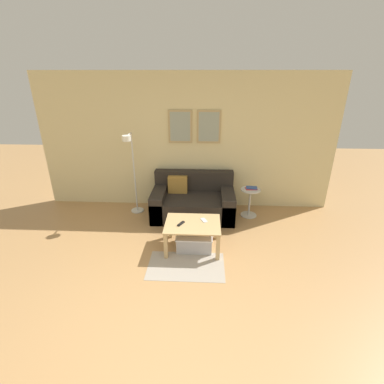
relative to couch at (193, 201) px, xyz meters
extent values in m
plane|color=tan|center=(-0.15, -2.73, -0.27)|extent=(16.00, 16.00, 0.00)
cube|color=beige|center=(-0.15, 0.47, 1.01)|extent=(5.60, 0.06, 2.55)
cube|color=tan|center=(-0.26, 0.43, 1.32)|extent=(0.44, 0.02, 0.60)
cube|color=#939E8E|center=(-0.26, 0.42, 1.32)|extent=(0.37, 0.01, 0.53)
cube|color=tan|center=(0.27, 0.43, 1.32)|extent=(0.44, 0.02, 0.60)
cube|color=#939E8E|center=(0.27, 0.42, 1.32)|extent=(0.37, 0.01, 0.53)
cube|color=#A39989|center=(-0.02, -1.56, -0.27)|extent=(1.07, 0.65, 0.01)
cube|color=#28231E|center=(0.01, -0.05, -0.07)|extent=(1.51, 0.90, 0.40)
cube|color=#28231E|center=(0.01, 0.30, 0.32)|extent=(1.51, 0.20, 0.38)
cube|color=#28231E|center=(-0.63, -0.05, -0.01)|extent=(0.24, 0.90, 0.52)
cube|color=#28231E|center=(0.64, -0.05, -0.01)|extent=(0.24, 0.90, 0.52)
cube|color=#A87A33|center=(-0.30, 0.13, 0.29)|extent=(0.36, 0.14, 0.32)
cube|color=tan|center=(0.05, -1.10, 0.15)|extent=(0.83, 0.63, 0.02)
cube|color=tan|center=(-0.33, -1.38, -0.06)|extent=(0.06, 0.06, 0.41)
cube|color=tan|center=(0.42, -1.38, -0.06)|extent=(0.06, 0.06, 0.41)
cube|color=tan|center=(-0.33, -0.83, -0.06)|extent=(0.06, 0.06, 0.41)
cube|color=tan|center=(0.42, -0.83, -0.06)|extent=(0.06, 0.06, 0.41)
cube|color=#B2B2B7|center=(0.07, -1.10, -0.16)|extent=(0.53, 0.41, 0.23)
cube|color=silver|center=(0.07, -1.10, -0.03)|extent=(0.55, 0.43, 0.02)
cylinder|color=silver|center=(-1.10, 0.09, -0.26)|extent=(0.24, 0.24, 0.02)
cylinder|color=silver|center=(-1.10, 0.09, 0.51)|extent=(0.03, 0.03, 1.52)
cylinder|color=silver|center=(-1.10, -0.07, 1.27)|extent=(0.02, 0.31, 0.02)
cylinder|color=white|center=(-1.10, -0.22, 1.24)|extent=(0.14, 0.14, 0.09)
cylinder|color=silver|center=(1.06, 0.01, -0.26)|extent=(0.30, 0.30, 0.01)
cylinder|color=silver|center=(1.06, 0.01, 0.00)|extent=(0.04, 0.04, 0.51)
cylinder|color=silver|center=(1.06, 0.01, 0.26)|extent=(0.36, 0.36, 0.02)
cube|color=#B73333|center=(1.07, 0.02, 0.28)|extent=(0.22, 0.15, 0.01)
cube|color=#335199|center=(1.08, 0.03, 0.29)|extent=(0.21, 0.14, 0.02)
cube|color=black|center=(-0.13, -1.14, 0.17)|extent=(0.11, 0.15, 0.02)
cube|color=silver|center=(0.22, -1.01, 0.17)|extent=(0.12, 0.15, 0.01)
camera|label=1|loc=(0.22, -4.74, 2.25)|focal=26.00mm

